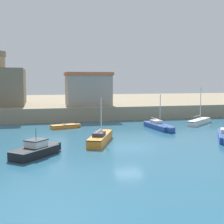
{
  "coord_description": "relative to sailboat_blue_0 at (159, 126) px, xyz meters",
  "views": [
    {
      "loc": [
        -8.09,
        -26.87,
        6.2
      ],
      "look_at": [
        1.32,
        12.1,
        2.0
      ],
      "focal_mm": 50.0,
      "sensor_mm": 36.0,
      "label": 1
    }
  ],
  "objects": [
    {
      "name": "sailboat_white_2",
      "position": [
        7.1,
        2.62,
        -0.02
      ],
      "size": [
        5.64,
        5.0,
        5.09
      ],
      "color": "white",
      "rests_on": "ground"
    },
    {
      "name": "dinghy_orange_5",
      "position": [
        -11.45,
        3.26,
        -0.15
      ],
      "size": [
        4.01,
        2.21,
        0.55
      ],
      "color": "orange",
      "rests_on": "ground"
    },
    {
      "name": "quay_seawall",
      "position": [
        -6.72,
        28.64,
        0.63
      ],
      "size": [
        120.0,
        40.0,
        2.08
      ],
      "primitive_type": "cube",
      "color": "gray",
      "rests_on": "ground"
    },
    {
      "name": "ground_plane",
      "position": [
        -6.72,
        -9.47,
        -0.41
      ],
      "size": [
        200.0,
        200.0,
        0.0
      ],
      "primitive_type": "plane",
      "color": "#28607F"
    },
    {
      "name": "motorboat_black_1",
      "position": [
        -14.98,
        -10.88,
        0.11
      ],
      "size": [
        4.28,
        4.56,
        2.29
      ],
      "color": "black",
      "rests_on": "ground"
    },
    {
      "name": "sailboat_orange_3",
      "position": [
        -8.83,
        -6.71,
        0.08
      ],
      "size": [
        3.68,
        6.66,
        4.46
      ],
      "color": "orange",
      "rests_on": "ground"
    },
    {
      "name": "sailboat_blue_0",
      "position": [
        0.0,
        0.0,
        0.0
      ],
      "size": [
        2.01,
        6.42,
        4.36
      ],
      "color": "#284C9E",
      "rests_on": "ground"
    },
    {
      "name": "harbor_shed_near_wharf",
      "position": [
        -6.72,
        13.52,
        4.32
      ],
      "size": [
        7.34,
        5.19,
        5.26
      ],
      "color": "gray",
      "rests_on": "quay_seawall"
    }
  ]
}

